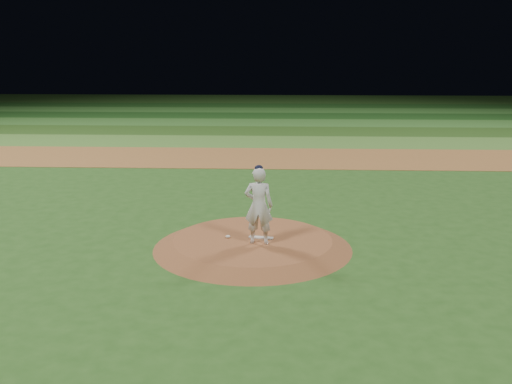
# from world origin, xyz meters

# --- Properties ---
(ground) EXTENTS (120.00, 120.00, 0.00)m
(ground) POSITION_xyz_m (0.00, 0.00, 0.00)
(ground) COLOR #254F19
(ground) RESTS_ON ground
(infield_dirt_band) EXTENTS (70.00, 6.00, 0.02)m
(infield_dirt_band) POSITION_xyz_m (0.00, 14.00, 0.01)
(infield_dirt_band) COLOR brown
(infield_dirt_band) RESTS_ON ground
(outfield_stripe_0) EXTENTS (70.00, 5.00, 0.02)m
(outfield_stripe_0) POSITION_xyz_m (0.00, 19.50, 0.01)
(outfield_stripe_0) COLOR #42742A
(outfield_stripe_0) RESTS_ON ground
(outfield_stripe_1) EXTENTS (70.00, 5.00, 0.02)m
(outfield_stripe_1) POSITION_xyz_m (0.00, 24.50, 0.01)
(outfield_stripe_1) COLOR #244917
(outfield_stripe_1) RESTS_ON ground
(outfield_stripe_2) EXTENTS (70.00, 5.00, 0.02)m
(outfield_stripe_2) POSITION_xyz_m (0.00, 29.50, 0.01)
(outfield_stripe_2) COLOR #326926
(outfield_stripe_2) RESTS_ON ground
(outfield_stripe_3) EXTENTS (70.00, 5.00, 0.02)m
(outfield_stripe_3) POSITION_xyz_m (0.00, 34.50, 0.01)
(outfield_stripe_3) COLOR #184215
(outfield_stripe_3) RESTS_ON ground
(outfield_stripe_4) EXTENTS (70.00, 5.00, 0.02)m
(outfield_stripe_4) POSITION_xyz_m (0.00, 39.50, 0.01)
(outfield_stripe_4) COLOR #2F6926
(outfield_stripe_4) RESTS_ON ground
(outfield_stripe_5) EXTENTS (70.00, 5.00, 0.02)m
(outfield_stripe_5) POSITION_xyz_m (0.00, 44.50, 0.01)
(outfield_stripe_5) COLOR #194616
(outfield_stripe_5) RESTS_ON ground
(pitchers_mound) EXTENTS (5.50, 5.50, 0.25)m
(pitchers_mound) POSITION_xyz_m (0.00, 0.00, 0.12)
(pitchers_mound) COLOR brown
(pitchers_mound) RESTS_ON ground
(pitching_rubber) EXTENTS (0.70, 0.28, 0.03)m
(pitching_rubber) POSITION_xyz_m (0.23, 0.07, 0.27)
(pitching_rubber) COLOR silver
(pitching_rubber) RESTS_ON pitchers_mound
(rosin_bag) EXTENTS (0.13, 0.13, 0.07)m
(rosin_bag) POSITION_xyz_m (-0.69, 0.06, 0.29)
(rosin_bag) COLOR silver
(rosin_bag) RESTS_ON pitchers_mound
(pitcher_on_mound) EXTENTS (0.81, 0.57, 2.15)m
(pitcher_on_mound) POSITION_xyz_m (0.18, -0.36, 1.31)
(pitcher_on_mound) COLOR silver
(pitcher_on_mound) RESTS_ON pitchers_mound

